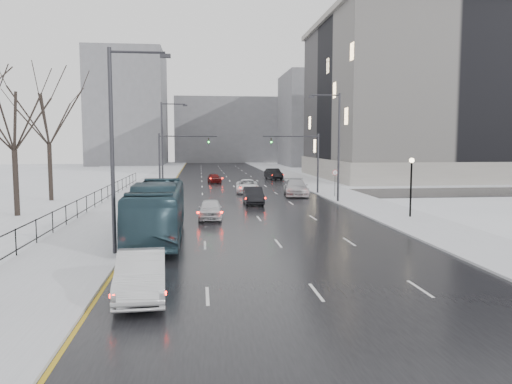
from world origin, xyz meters
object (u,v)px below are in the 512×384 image
object	(u,v)px
tree_park_d	(18,217)
streetlight_l_far	(164,142)
bus	(157,211)
sedan_right_near	(253,196)
sedan_right_cross	(247,186)
sedan_right_distant	(274,174)
sedan_left_near	(141,275)
sedan_center_far	(214,178)
tree_park_e	(52,202)
mast_signal_right	(308,156)
sedan_right_far	(296,188)
lamppost_r_mid	(411,179)
mast_signal_left	(170,156)
no_uturn_sign	(335,175)
streetlight_r_mid	(336,142)
sedan_center_near	(210,209)
streetlight_l_near	(117,141)

from	to	relation	value
tree_park_d	streetlight_l_far	world-z (taller)	streetlight_l_far
bus	sedan_right_near	xyz separation A→B (m)	(7.19, 15.50, -0.86)
streetlight_l_far	sedan_right_cross	bearing A→B (deg)	-13.63
tree_park_d	sedan_right_distant	distance (m)	43.24
sedan_left_near	sedan_center_far	size ratio (longest dim) A/B	1.25
tree_park_e	mast_signal_right	xyz separation A→B (m)	(25.53, 4.00, 4.11)
tree_park_e	sedan_right_far	world-z (taller)	tree_park_e
lamppost_r_mid	sedan_right_cross	xyz separation A→B (m)	(-10.08, 19.80, -2.18)
mast_signal_left	sedan_right_far	bearing A→B (deg)	-7.75
mast_signal_left	mast_signal_right	bearing A→B (deg)	0.00
no_uturn_sign	streetlight_r_mid	bearing A→B (deg)	-104.48
mast_signal_left	sedan_center_near	bearing A→B (deg)	-77.08
mast_signal_left	bus	size ratio (longest dim) A/B	0.56
tree_park_d	lamppost_r_mid	distance (m)	29.23
streetlight_l_near	sedan_right_near	size ratio (longest dim) A/B	2.16
streetlight_r_mid	sedan_left_near	world-z (taller)	streetlight_r_mid
sedan_right_distant	lamppost_r_mid	bearing A→B (deg)	-91.44
lamppost_r_mid	no_uturn_sign	distance (m)	14.13
bus	sedan_center_near	world-z (taller)	bus
mast_signal_left	sedan_right_near	size ratio (longest dim) A/B	1.40
streetlight_r_mid	mast_signal_left	xyz separation A→B (m)	(-15.49, 8.00, -1.51)
tree_park_d	mast_signal_left	bearing A→B (deg)	53.20
tree_park_d	sedan_right_cross	world-z (taller)	tree_park_d
streetlight_r_mid	mast_signal_right	distance (m)	8.18
lamppost_r_mid	sedan_right_near	size ratio (longest dim) A/B	0.92
sedan_center_far	sedan_left_near	bearing A→B (deg)	-101.70
sedan_left_near	sedan_right_distant	distance (m)	57.86
no_uturn_sign	sedan_right_cross	xyz separation A→B (m)	(-8.28, 5.80, -1.53)
bus	sedan_right_far	distance (m)	25.26
sedan_center_far	sedan_right_distant	distance (m)	10.80
streetlight_l_far	sedan_right_near	xyz separation A→B (m)	(8.67, -12.30, -4.81)
sedan_right_far	mast_signal_left	bearing A→B (deg)	178.22
streetlight_l_far	bus	size ratio (longest dim) A/B	0.86
tree_park_e	sedan_right_distant	xyz separation A→B (m)	(24.97, 25.57, 0.85)
lamppost_r_mid	sedan_right_cross	size ratio (longest dim) A/B	0.82
tree_park_e	streetlight_l_near	distance (m)	26.61
tree_park_e	bus	xyz separation A→B (m)	(11.51, -19.80, 1.66)
streetlight_l_near	mast_signal_left	xyz separation A→B (m)	(0.84, 28.00, -1.51)
tree_park_e	sedan_left_near	size ratio (longest dim) A/B	2.78
lamppost_r_mid	sedan_center_near	size ratio (longest dim) A/B	1.02
no_uturn_sign	bus	distance (m)	25.39
streetlight_l_near	tree_park_d	bearing A→B (deg)	124.53
sedan_left_near	sedan_right_far	bearing A→B (deg)	65.85
lamppost_r_mid	streetlight_l_near	bearing A→B (deg)	-152.45
streetlight_l_near	bus	world-z (taller)	streetlight_l_near
sedan_right_cross	tree_park_d	bearing A→B (deg)	-136.27
tree_park_d	bus	distance (m)	14.91
streetlight_l_near	mast_signal_left	bearing A→B (deg)	88.28
mast_signal_left	sedan_right_cross	distance (m)	9.07
sedan_center_near	sedan_center_far	size ratio (longest dim) A/B	1.08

